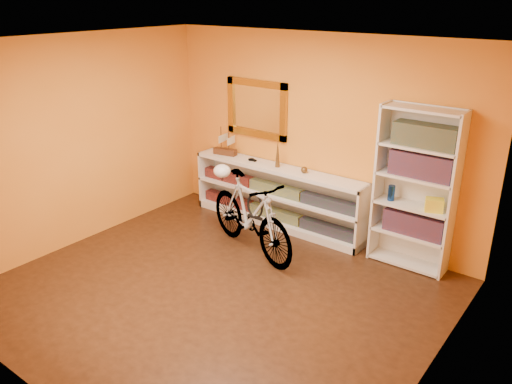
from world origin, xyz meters
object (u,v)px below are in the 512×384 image
Objects in this scene: console_unit at (277,196)px; helmet at (222,171)px; bookcase at (415,190)px; bicycle at (250,215)px.

helmet reaches higher than console_unit.
bookcase is 1.95m from bicycle.
console_unit is 11.36× the size of helmet.
bicycle reaches higher than helmet.
bookcase reaches higher than bicycle.
bookcase is at bearing 0.76° from console_unit.
console_unit is at bearing 31.20° from bicycle.
bicycle reaches higher than console_unit.
bookcase reaches higher than console_unit.
bookcase is 8.30× the size of helmet.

